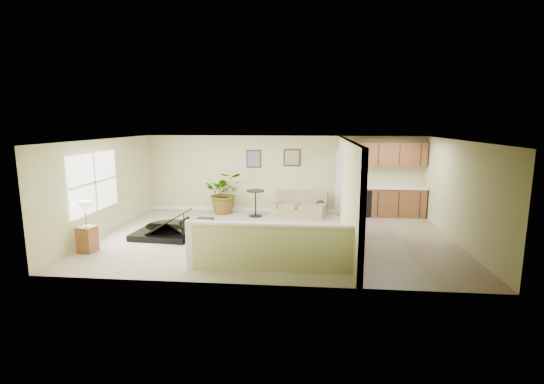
# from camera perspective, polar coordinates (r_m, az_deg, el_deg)

# --- Properties ---
(floor) EXTENTS (9.00, 9.00, 0.00)m
(floor) POSITION_cam_1_polar(r_m,az_deg,el_deg) (10.20, 0.35, -6.61)
(floor) COLOR #B9AE90
(floor) RESTS_ON ground
(back_wall) EXTENTS (9.00, 0.04, 2.50)m
(back_wall) POSITION_cam_1_polar(r_m,az_deg,el_deg) (12.87, 1.57, 2.58)
(back_wall) COLOR #CAC88A
(back_wall) RESTS_ON floor
(front_wall) EXTENTS (9.00, 0.04, 2.50)m
(front_wall) POSITION_cam_1_polar(r_m,az_deg,el_deg) (6.99, -1.87, -3.82)
(front_wall) COLOR #CAC88A
(front_wall) RESTS_ON floor
(left_wall) EXTENTS (0.04, 6.00, 2.50)m
(left_wall) POSITION_cam_1_polar(r_m,az_deg,el_deg) (11.24, -23.13, 0.67)
(left_wall) COLOR #CAC88A
(left_wall) RESTS_ON floor
(right_wall) EXTENTS (0.04, 6.00, 2.50)m
(right_wall) POSITION_cam_1_polar(r_m,az_deg,el_deg) (10.51, 25.59, -0.11)
(right_wall) COLOR #CAC88A
(right_wall) RESTS_ON floor
(ceiling) EXTENTS (9.00, 6.00, 0.04)m
(ceiling) POSITION_cam_1_polar(r_m,az_deg,el_deg) (9.78, 0.37, 7.56)
(ceiling) COLOR beige
(ceiling) RESTS_ON back_wall
(kitchen_vinyl) EXTENTS (2.70, 6.00, 0.01)m
(kitchen_vinyl) POSITION_cam_1_polar(r_m,az_deg,el_deg) (10.41, 18.02, -6.75)
(kitchen_vinyl) COLOR gray
(kitchen_vinyl) RESTS_ON floor
(interior_partition) EXTENTS (0.18, 5.99, 2.50)m
(interior_partition) POSITION_cam_1_polar(r_m,az_deg,el_deg) (10.17, 10.65, 0.22)
(interior_partition) COLOR #CAC88A
(interior_partition) RESTS_ON floor
(pony_half_wall) EXTENTS (3.42, 0.22, 1.00)m
(pony_half_wall) POSITION_cam_1_polar(r_m,az_deg,el_deg) (7.85, -0.62, -7.80)
(pony_half_wall) COLOR #CAC88A
(pony_half_wall) RESTS_ON floor
(left_window) EXTENTS (0.05, 2.15, 1.45)m
(left_window) POSITION_cam_1_polar(r_m,az_deg,el_deg) (10.78, -24.40, 1.29)
(left_window) COLOR white
(left_window) RESTS_ON left_wall
(wall_art_left) EXTENTS (0.48, 0.04, 0.58)m
(wall_art_left) POSITION_cam_1_polar(r_m,az_deg,el_deg) (12.88, -2.66, 4.82)
(wall_art_left) COLOR #3A2315
(wall_art_left) RESTS_ON back_wall
(wall_mirror) EXTENTS (0.55, 0.04, 0.55)m
(wall_mirror) POSITION_cam_1_polar(r_m,az_deg,el_deg) (12.76, 2.92, 4.99)
(wall_mirror) COLOR #3A2315
(wall_mirror) RESTS_ON back_wall
(kitchen_cabinets) EXTENTS (2.36, 0.65, 2.33)m
(kitchen_cabinets) POSITION_cam_1_polar(r_m,az_deg,el_deg) (12.84, 15.83, 0.47)
(kitchen_cabinets) COLOR brown
(kitchen_cabinets) RESTS_ON floor
(piano) EXTENTS (1.82, 1.89, 1.41)m
(piano) POSITION_cam_1_polar(r_m,az_deg,el_deg) (10.67, -15.22, -2.95)
(piano) COLOR black
(piano) RESTS_ON floor
(piano_bench) EXTENTS (0.49, 0.81, 0.51)m
(piano_bench) POSITION_cam_1_polar(r_m,az_deg,el_deg) (10.09, -10.19, -5.46)
(piano_bench) COLOR black
(piano_bench) RESTS_ON floor
(loveseat) EXTENTS (1.88, 1.32, 0.96)m
(loveseat) POSITION_cam_1_polar(r_m,az_deg,el_deg) (12.59, 3.97, -1.71)
(loveseat) COLOR tan
(loveseat) RESTS_ON floor
(accent_table) EXTENTS (0.57, 0.57, 0.83)m
(accent_table) POSITION_cam_1_polar(r_m,az_deg,el_deg) (12.35, -2.41, -1.12)
(accent_table) COLOR black
(accent_table) RESTS_ON floor
(palm_plant) EXTENTS (1.45, 1.33, 1.36)m
(palm_plant) POSITION_cam_1_polar(r_m,az_deg,el_deg) (12.86, -6.87, -0.12)
(palm_plant) COLOR black
(palm_plant) RESTS_ON floor
(small_plant) EXTENTS (0.29, 0.29, 0.50)m
(small_plant) POSITION_cam_1_polar(r_m,az_deg,el_deg) (12.55, 6.95, -2.49)
(small_plant) COLOR black
(small_plant) RESTS_ON floor
(lamp_stand) EXTENTS (0.39, 0.39, 1.18)m
(lamp_stand) POSITION_cam_1_polar(r_m,az_deg,el_deg) (9.92, -25.26, -5.08)
(lamp_stand) COLOR brown
(lamp_stand) RESTS_ON floor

